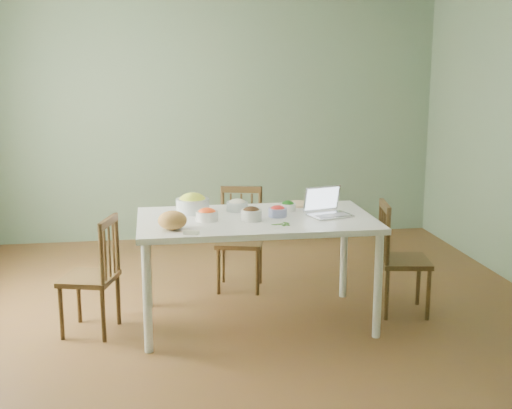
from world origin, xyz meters
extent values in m
cube|color=brown|center=(0.00, 0.00, 0.00)|extent=(5.00, 5.00, 0.00)
cube|color=#5E7759|center=(0.00, 2.50, 1.35)|extent=(5.00, 0.00, 2.70)
cube|color=#5E7759|center=(0.00, -2.50, 1.35)|extent=(5.00, 0.00, 2.70)
ellipsoid|color=#AE7C3F|center=(-0.57, -0.37, 0.89)|extent=(0.22, 0.22, 0.13)
cube|color=white|center=(-0.45, -0.54, 0.84)|extent=(0.11, 0.06, 0.03)
cylinder|color=beige|center=(0.46, 0.27, 0.84)|extent=(0.23, 0.23, 0.02)
camera|label=1|loc=(-0.70, -4.94, 1.98)|focal=47.06mm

